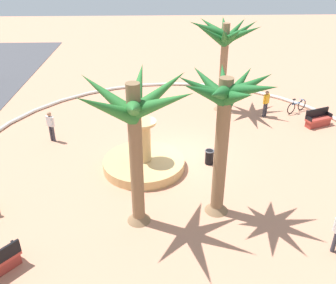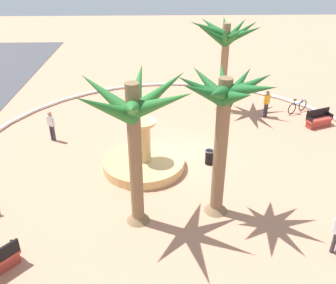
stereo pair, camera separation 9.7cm
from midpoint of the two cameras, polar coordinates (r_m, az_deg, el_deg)
ground_plane at (r=18.32m, az=1.37°, el=-2.30°), size 80.00×80.00×0.00m
plaza_curb at (r=18.27m, az=1.37°, el=-2.03°), size 21.05×21.05×0.20m
fountain at (r=17.32m, az=-3.91°, el=-3.04°), size 3.82×3.82×2.44m
palm_tree_near_fountain at (r=12.75m, az=8.49°, el=4.94°), size 3.44×3.50×5.76m
palm_tree_by_curb at (r=22.49m, az=8.73°, el=15.33°), size 4.36×4.33×5.61m
palm_tree_mid_plaza at (r=12.18m, az=-5.30°, el=3.29°), size 4.44×4.09×5.78m
bench_west at (r=22.93m, az=22.10°, el=3.13°), size 1.04×1.67×1.00m
trash_bin at (r=17.68m, az=6.27°, el=-2.25°), size 0.46×0.46×0.73m
bicycle_red_frame at (r=24.40m, az=19.18°, el=5.26°), size 0.96×1.49×0.94m
person_cyclist_helmet at (r=22.97m, az=14.82°, el=5.97°), size 0.37×0.44×1.66m
person_pedestrian_stroll at (r=20.31m, az=-17.84°, el=2.53°), size 0.34×0.47×1.68m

